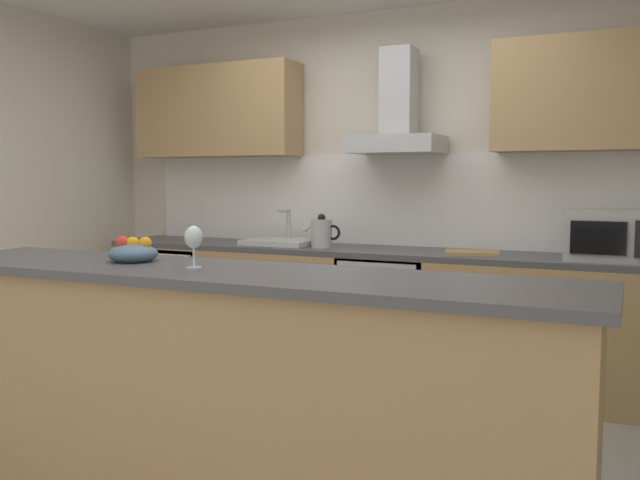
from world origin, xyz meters
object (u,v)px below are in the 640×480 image
(oven, at_px, (390,314))
(refrigerator, at_px, (183,300))
(range_hood, at_px, (398,120))
(kettle, at_px, (322,233))
(fruit_bowl, at_px, (133,252))
(microwave, at_px, (611,236))
(wine_glass, at_px, (194,239))
(chopping_board, at_px, (472,253))
(sink, at_px, (281,241))

(oven, bearing_deg, refrigerator, -179.91)
(refrigerator, xyz_separation_m, range_hood, (1.73, 0.13, 1.36))
(kettle, distance_m, fruit_bowl, 1.95)
(microwave, height_order, wine_glass, microwave)
(oven, xyz_separation_m, microwave, (1.38, -0.03, 0.59))
(fruit_bowl, relative_size, chopping_board, 0.65)
(chopping_board, bearing_deg, range_hood, 164.80)
(wine_glass, xyz_separation_m, chopping_board, (0.71, 2.04, -0.23))
(oven, xyz_separation_m, sink, (-0.85, 0.01, 0.47))
(oven, distance_m, microwave, 1.50)
(sink, height_order, kettle, sink)
(microwave, xyz_separation_m, kettle, (-1.88, -0.01, -0.04))
(kettle, distance_m, wine_glass, 2.07)
(kettle, height_order, range_hood, range_hood)
(microwave, bearing_deg, chopping_board, 179.71)
(sink, xyz_separation_m, fruit_bowl, (0.32, -1.99, 0.13))
(oven, xyz_separation_m, chopping_board, (0.56, -0.02, 0.45))
(kettle, xyz_separation_m, wine_glass, (0.35, -2.03, 0.13))
(sink, height_order, fruit_bowl, sink)
(range_hood, distance_m, wine_glass, 2.29)
(kettle, bearing_deg, oven, 3.84)
(oven, bearing_deg, chopping_board, -2.41)
(refrigerator, relative_size, microwave, 1.70)
(sink, distance_m, kettle, 0.36)
(wine_glass, relative_size, fruit_bowl, 0.81)
(sink, xyz_separation_m, chopping_board, (1.42, -0.03, -0.02))
(refrigerator, distance_m, kettle, 1.36)
(oven, xyz_separation_m, range_hood, (0.00, 0.13, 1.33))
(oven, relative_size, wine_glass, 4.50)
(sink, bearing_deg, fruit_bowl, -81.00)
(refrigerator, distance_m, range_hood, 2.21)
(refrigerator, bearing_deg, chopping_board, -0.52)
(oven, xyz_separation_m, wine_glass, (-0.15, -2.06, 0.68))
(range_hood, distance_m, fruit_bowl, 2.30)
(microwave, bearing_deg, range_hood, 173.50)
(refrigerator, distance_m, microwave, 3.17)
(wine_glass, distance_m, fruit_bowl, 0.40)
(fruit_bowl, bearing_deg, oven, 74.86)
(sink, relative_size, range_hood, 0.69)
(range_hood, bearing_deg, oven, -90.00)
(refrigerator, height_order, range_hood, range_hood)
(fruit_bowl, bearing_deg, microwave, 45.56)
(oven, relative_size, fruit_bowl, 3.64)
(range_hood, xyz_separation_m, fruit_bowl, (-0.54, -2.11, -0.73))
(oven, relative_size, refrigerator, 0.94)
(kettle, height_order, fruit_bowl, kettle)
(sink, xyz_separation_m, wine_glass, (0.70, -2.08, 0.21))
(oven, bearing_deg, microwave, -1.16)
(kettle, height_order, wine_glass, wine_glass)
(wine_glass, bearing_deg, oven, 85.88)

